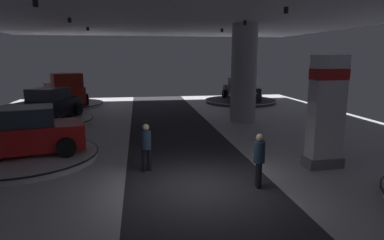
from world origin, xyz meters
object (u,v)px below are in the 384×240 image
at_px(display_car_mid_left, 23,133).
at_px(visitor_walking_near, 259,157).
at_px(display_platform_mid_left, 24,157).
at_px(display_platform_deep_right, 241,101).
at_px(display_car_deep_right, 241,90).
at_px(display_platform_deep_left, 64,105).
at_px(column_right, 244,74).
at_px(pickup_truck_deep_left, 64,91).
at_px(visitor_walking_far, 146,144).
at_px(display_platform_far_left, 49,121).
at_px(display_car_far_left, 48,105).
at_px(brand_sign_pylon, 326,111).

distance_m(display_car_mid_left, visitor_walking_near, 8.36).
distance_m(display_platform_mid_left, display_platform_deep_right, 18.24).
bearing_deg(display_car_deep_right, display_platform_deep_right, -88.83).
xyz_separation_m(display_platform_deep_left, display_car_mid_left, (1.39, -13.43, 0.87)).
relative_size(column_right, pickup_truck_deep_left, 0.96).
height_order(pickup_truck_deep_left, visitor_walking_far, pickup_truck_deep_left).
xyz_separation_m(pickup_truck_deep_left, visitor_walking_far, (5.61, -14.96, -0.29)).
xyz_separation_m(display_platform_mid_left, visitor_walking_far, (4.37, -1.83, 0.76)).
height_order(visitor_walking_near, visitor_walking_far, same).
xyz_separation_m(column_right, display_platform_deep_right, (2.25, 7.53, -2.61)).
bearing_deg(visitor_walking_far, pickup_truck_deep_left, 110.55).
height_order(column_right, display_car_mid_left, column_right).
bearing_deg(display_platform_far_left, visitor_walking_near, -51.47).
height_order(display_car_mid_left, visitor_walking_near, display_car_mid_left).
bearing_deg(column_right, visitor_walking_far, -126.71).
bearing_deg(display_platform_deep_left, display_car_mid_left, -84.10).
xyz_separation_m(display_platform_far_left, display_car_far_left, (0.01, 0.03, 0.89)).
relative_size(display_platform_far_left, visitor_walking_far, 2.99).
xyz_separation_m(pickup_truck_deep_left, display_car_deep_right, (13.60, 0.30, -0.18)).
bearing_deg(column_right, display_platform_deep_left, 146.59).
distance_m(display_car_deep_right, visitor_walking_near, 17.84).
distance_m(display_platform_deep_left, display_platform_mid_left, 13.51).
relative_size(display_car_far_left, pickup_truck_deep_left, 0.80).
height_order(display_platform_deep_left, display_car_mid_left, display_car_mid_left).
xyz_separation_m(display_platform_mid_left, display_car_deep_right, (12.36, 13.44, 0.88)).
height_order(brand_sign_pylon, display_platform_deep_right, brand_sign_pylon).
relative_size(display_car_far_left, display_platform_deep_right, 0.79).
relative_size(display_platform_deep_left, display_car_mid_left, 1.26).
height_order(display_car_far_left, display_platform_deep_right, display_car_far_left).
relative_size(display_car_mid_left, display_car_deep_right, 1.05).
xyz_separation_m(display_car_far_left, display_platform_deep_right, (13.17, 6.63, -0.92)).
bearing_deg(visitor_walking_near, display_platform_deep_left, 117.34).
relative_size(display_platform_far_left, display_car_mid_left, 1.06).
bearing_deg(display_car_deep_right, visitor_walking_near, -105.77).
height_order(pickup_truck_deep_left, display_platform_deep_right, pickup_truck_deep_left).
relative_size(display_platform_mid_left, display_platform_deep_right, 0.91).
height_order(display_car_far_left, display_car_mid_left, display_car_far_left).
relative_size(brand_sign_pylon, display_platform_mid_left, 0.72).
bearing_deg(display_platform_far_left, brand_sign_pylon, -39.30).
height_order(brand_sign_pylon, display_platform_deep_left, brand_sign_pylon).
bearing_deg(display_platform_mid_left, display_car_far_left, 96.83).
distance_m(display_platform_far_left, display_car_far_left, 0.90).
bearing_deg(display_platform_deep_right, visitor_walking_near, -105.80).
relative_size(column_right, display_car_far_left, 1.20).
bearing_deg(display_platform_deep_right, visitor_walking_far, -117.69).
bearing_deg(visitor_walking_near, display_car_mid_left, 153.50).
relative_size(column_right, display_platform_far_left, 1.16).
bearing_deg(display_car_far_left, display_platform_mid_left, -83.17).
bearing_deg(display_car_deep_right, display_car_far_left, -153.17).
relative_size(display_platform_far_left, display_platform_mid_left, 0.91).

